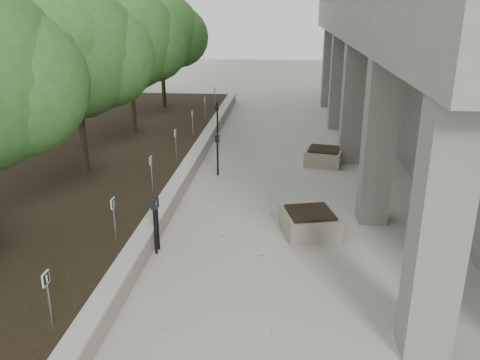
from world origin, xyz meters
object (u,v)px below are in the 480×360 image
at_px(parking_meter_5, 217,121).
at_px(planter_back, 324,156).
at_px(parking_meter_4, 218,155).
at_px(planter_front, 310,222).
at_px(parking_meter_2, 157,223).
at_px(crabapple_tree_4, 130,61).
at_px(crabapple_tree_5, 162,50).
at_px(crabapple_tree_3, 77,80).
at_px(parking_meter_3, 155,226).

relative_size(parking_meter_5, planter_back, 1.27).
bearing_deg(parking_meter_5, parking_meter_4, -69.61).
height_order(parking_meter_4, planter_front, parking_meter_4).
distance_m(parking_meter_2, parking_meter_5, 9.67).
relative_size(crabapple_tree_4, crabapple_tree_5, 1.00).
xyz_separation_m(crabapple_tree_3, crabapple_tree_5, (0.00, 10.00, 0.00)).
bearing_deg(parking_meter_2, parking_meter_4, 61.78).
bearing_deg(parking_meter_2, parking_meter_5, 68.71).
height_order(crabapple_tree_3, planter_back, crabapple_tree_3).
relative_size(crabapple_tree_3, crabapple_tree_5, 1.00).
relative_size(crabapple_tree_3, parking_meter_2, 4.22).
bearing_deg(crabapple_tree_3, crabapple_tree_5, 90.00).
bearing_deg(planter_front, crabapple_tree_4, 129.80).
relative_size(parking_meter_2, parking_meter_5, 0.86).
xyz_separation_m(crabapple_tree_5, planter_back, (7.31, -7.41, -2.84)).
bearing_deg(parking_meter_5, crabapple_tree_4, -156.89).
bearing_deg(parking_meter_3, crabapple_tree_5, 100.03).
bearing_deg(parking_meter_3, parking_meter_5, 87.20).
bearing_deg(crabapple_tree_5, parking_meter_2, -76.99).
xyz_separation_m(parking_meter_2, parking_meter_4, (0.63, 5.14, 0.04)).
distance_m(crabapple_tree_4, planter_front, 10.71).
xyz_separation_m(crabapple_tree_4, parking_meter_2, (3.25, -9.07, -2.47)).
xyz_separation_m(parking_meter_2, planter_front, (3.36, 1.13, -0.36)).
height_order(parking_meter_3, planter_front, parking_meter_3).
bearing_deg(parking_meter_5, crabapple_tree_5, 139.03).
height_order(crabapple_tree_4, parking_meter_5, crabapple_tree_4).
bearing_deg(planter_back, crabapple_tree_4, 161.77).
distance_m(crabapple_tree_3, planter_back, 8.26).
distance_m(parking_meter_3, parking_meter_4, 5.39).
distance_m(crabapple_tree_4, parking_meter_3, 10.14).
relative_size(parking_meter_2, planter_front, 1.06).
bearing_deg(crabapple_tree_4, parking_meter_3, -70.70).
relative_size(crabapple_tree_5, parking_meter_2, 4.22).
xyz_separation_m(crabapple_tree_5, parking_meter_3, (3.25, -14.28, -2.46)).
distance_m(parking_meter_5, planter_front, 9.19).
relative_size(parking_meter_4, planter_front, 1.12).
bearing_deg(crabapple_tree_5, planter_front, -62.93).
distance_m(crabapple_tree_4, parking_meter_2, 9.94).
bearing_deg(planter_front, parking_meter_5, 111.48).
height_order(crabapple_tree_4, crabapple_tree_5, same).
bearing_deg(parking_meter_2, planter_front, -2.68).
relative_size(crabapple_tree_5, parking_meter_4, 3.99).
distance_m(crabapple_tree_3, parking_meter_3, 5.91).
xyz_separation_m(crabapple_tree_3, parking_meter_2, (3.25, -4.07, -2.47)).
height_order(crabapple_tree_5, parking_meter_4, crabapple_tree_5).
distance_m(crabapple_tree_4, parking_meter_5, 4.07).
bearing_deg(parking_meter_4, crabapple_tree_3, -148.26).
height_order(parking_meter_5, planter_front, parking_meter_5).
relative_size(planter_front, planter_back, 1.03).
bearing_deg(crabapple_tree_3, planter_front, -23.94).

